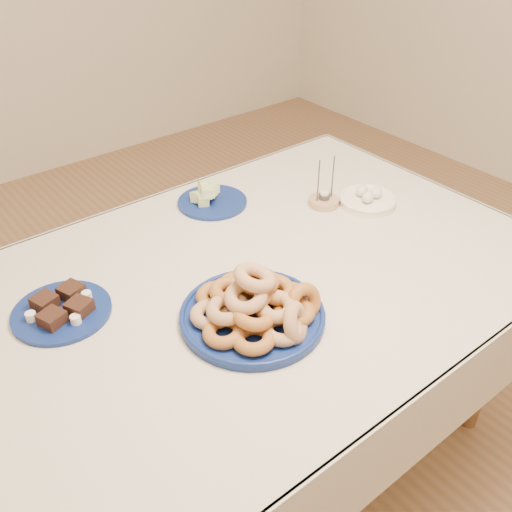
# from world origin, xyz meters

# --- Properties ---
(ground) EXTENTS (5.00, 5.00, 0.00)m
(ground) POSITION_xyz_m (0.00, 0.00, 0.00)
(ground) COLOR #8B6241
(ground) RESTS_ON ground
(dining_table) EXTENTS (1.71, 1.11, 0.75)m
(dining_table) POSITION_xyz_m (0.00, 0.00, 0.64)
(dining_table) COLOR brown
(dining_table) RESTS_ON ground
(donut_platter) EXTENTS (0.47, 0.47, 0.16)m
(donut_platter) POSITION_xyz_m (-0.08, -0.15, 0.79)
(donut_platter) COLOR navy
(donut_platter) RESTS_ON dining_table
(melon_plate) EXTENTS (0.25, 0.25, 0.08)m
(melon_plate) POSITION_xyz_m (0.16, 0.38, 0.78)
(melon_plate) COLOR navy
(melon_plate) RESTS_ON dining_table
(brownie_plate) EXTENTS (0.27, 0.27, 0.04)m
(brownie_plate) POSITION_xyz_m (-0.44, 0.17, 0.76)
(brownie_plate) COLOR navy
(brownie_plate) RESTS_ON dining_table
(candle_holder) EXTENTS (0.11, 0.11, 0.17)m
(candle_holder) POSITION_xyz_m (0.44, 0.15, 0.77)
(candle_holder) COLOR tan
(candle_holder) RESTS_ON dining_table
(egg_bowl) EXTENTS (0.23, 0.23, 0.06)m
(egg_bowl) POSITION_xyz_m (0.55, 0.06, 0.77)
(egg_bowl) COLOR white
(egg_bowl) RESTS_ON dining_table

